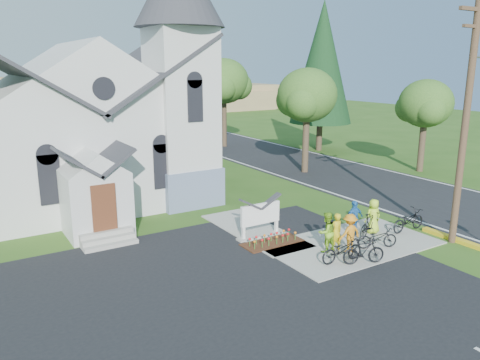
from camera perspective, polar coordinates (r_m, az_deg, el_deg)
ground at (r=18.67m, az=11.17°, el=-9.11°), size 120.00×120.00×0.00m
parking_lot at (r=13.59m, az=-5.91°, el=-18.16°), size 20.00×16.00×0.02m
road at (r=35.84m, az=6.69°, el=2.18°), size 8.00×90.00×0.02m
sidewalk at (r=19.97m, az=13.38°, el=-7.60°), size 7.00×4.00×0.05m
church at (r=25.82m, az=-17.48°, el=8.89°), size 12.35×12.00×13.00m
church_sign at (r=19.93m, az=2.49°, el=-4.20°), size 2.20×0.40×1.70m
flower_bed at (r=19.58m, az=3.95°, el=-7.65°), size 2.60×1.10×0.07m
utility_pole at (r=20.52m, az=25.99°, el=7.45°), size 3.45×0.28×10.00m
tree_road_near at (r=31.90m, az=8.19°, el=10.13°), size 4.00×4.00×7.05m
tree_road_mid at (r=42.04m, az=-1.98°, el=11.91°), size 4.40×4.40×7.80m
tree_road_far at (r=34.29m, az=21.70°, el=8.59°), size 3.60×3.60×6.30m
conifer at (r=40.63m, az=9.99°, el=13.91°), size 5.20×5.20×12.40m
distant_hills at (r=70.63m, az=-19.46°, el=8.99°), size 61.00×10.00×5.60m
cyclist_0 at (r=18.85m, az=11.61°, el=-6.22°), size 0.58×0.40×1.54m
bike_0 at (r=17.95m, az=12.31°, el=-8.34°), size 1.82×0.78×0.93m
cyclist_1 at (r=18.68m, az=10.49°, el=-6.25°), size 0.79×0.62×1.61m
bike_1 at (r=17.96m, az=14.84°, el=-8.41°), size 1.68×1.01×0.97m
cyclist_2 at (r=20.62m, az=13.75°, el=-4.55°), size 0.93×0.41×1.57m
bike_2 at (r=19.61m, az=16.39°, el=-6.76°), size 1.75×1.14×0.87m
cyclist_3 at (r=18.86m, az=13.21°, el=-6.30°), size 1.02×0.61×1.54m
bike_3 at (r=20.84m, az=15.52°, el=-5.20°), size 1.82×1.03×1.05m
cyclist_4 at (r=21.17m, az=15.94°, el=-4.26°), size 0.82×0.61×1.52m
bike_4 at (r=21.95m, az=19.83°, el=-4.65°), size 1.89×0.67×0.99m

